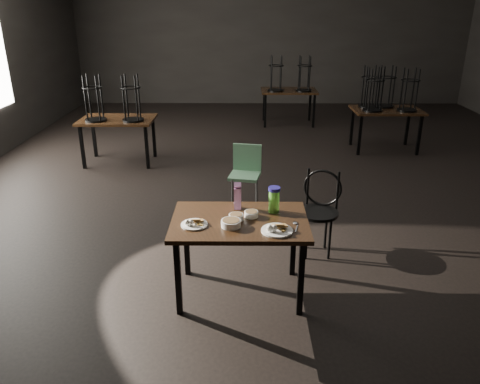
{
  "coord_description": "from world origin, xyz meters",
  "views": [
    {
      "loc": [
        -0.74,
        -6.52,
        2.52
      ],
      "look_at": [
        -0.77,
        -2.41,
        0.85
      ],
      "focal_mm": 35.0,
      "sensor_mm": 36.0,
      "label": 1
    }
  ],
  "objects_px": {
    "main_table": "(240,228)",
    "school_chair": "(246,170)",
    "water_bottle": "(274,199)",
    "juice_carton": "(238,196)",
    "bentwood_chair": "(320,205)"
  },
  "relations": [
    {
      "from": "juice_carton",
      "to": "bentwood_chair",
      "type": "relative_size",
      "value": 0.29
    },
    {
      "from": "bentwood_chair",
      "to": "school_chair",
      "type": "height_order",
      "value": "bentwood_chair"
    },
    {
      "from": "bentwood_chair",
      "to": "school_chair",
      "type": "xyz_separation_m",
      "value": [
        -0.77,
        1.23,
        -0.04
      ]
    },
    {
      "from": "water_bottle",
      "to": "bentwood_chair",
      "type": "xyz_separation_m",
      "value": [
        0.53,
        0.63,
        -0.34
      ]
    },
    {
      "from": "main_table",
      "to": "water_bottle",
      "type": "height_order",
      "value": "water_bottle"
    },
    {
      "from": "bentwood_chair",
      "to": "water_bottle",
      "type": "bearing_deg",
      "value": -110.21
    },
    {
      "from": "main_table",
      "to": "juice_carton",
      "type": "bearing_deg",
      "value": 94.87
    },
    {
      "from": "main_table",
      "to": "water_bottle",
      "type": "distance_m",
      "value": 0.41
    },
    {
      "from": "school_chair",
      "to": "juice_carton",
      "type": "bearing_deg",
      "value": -81.48
    },
    {
      "from": "juice_carton",
      "to": "bentwood_chair",
      "type": "xyz_separation_m",
      "value": [
        0.86,
        0.56,
        -0.34
      ]
    },
    {
      "from": "bentwood_chair",
      "to": "school_chair",
      "type": "bearing_deg",
      "value": 141.75
    },
    {
      "from": "main_table",
      "to": "bentwood_chair",
      "type": "bearing_deg",
      "value": 43.97
    },
    {
      "from": "main_table",
      "to": "school_chair",
      "type": "xyz_separation_m",
      "value": [
        0.06,
        2.04,
        -0.18
      ]
    },
    {
      "from": "water_bottle",
      "to": "main_table",
      "type": "bearing_deg",
      "value": -150.58
    },
    {
      "from": "juice_carton",
      "to": "bentwood_chair",
      "type": "height_order",
      "value": "juice_carton"
    }
  ]
}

